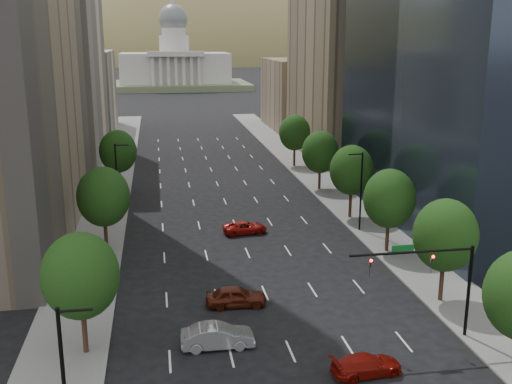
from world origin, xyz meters
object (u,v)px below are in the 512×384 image
traffic_signal (438,273)px  car_red_near (367,365)px  car_maroon (236,296)px  car_red_far (245,228)px  capitol (175,68)px  car_silver (217,336)px

traffic_signal → car_red_near: 8.60m
car_maroon → car_red_far: (3.45, 18.37, -0.16)m
car_red_near → car_maroon: (-6.98, 11.57, 0.15)m
car_maroon → car_red_far: 18.69m
capitol → car_red_far: 193.63m
capitol → car_silver: (-4.95, -218.30, -7.73)m
capitol → car_red_near: bearing=-88.9°
car_maroon → car_red_far: car_maroon is taller
traffic_signal → car_red_near: bearing=-149.7°
traffic_signal → car_red_near: size_ratio=1.94×
traffic_signal → capitol: bearing=92.7°
car_red_near → car_silver: car_silver is taller
car_silver → car_maroon: bearing=-17.9°
traffic_signal → car_red_far: 28.39m
capitol → car_red_near: capitol is taller
capitol → car_red_near: size_ratio=12.77×
car_maroon → traffic_signal: bearing=-117.8°
capitol → car_silver: size_ratio=11.65×
car_red_far → capitol: bearing=-5.8°
capitol → car_red_far: bearing=-89.8°
car_maroon → car_red_far: bearing=-7.8°
car_maroon → car_silver: size_ratio=0.95×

